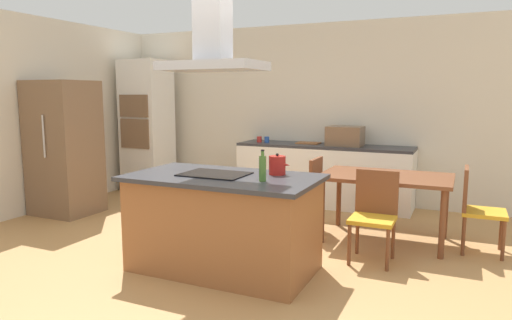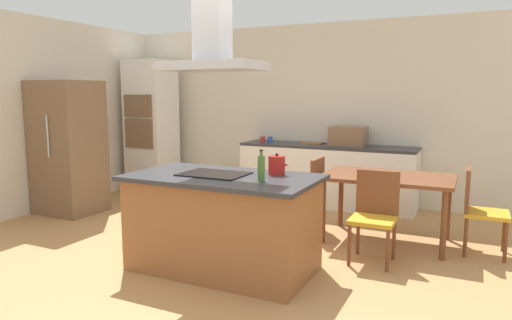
% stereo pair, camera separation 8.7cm
% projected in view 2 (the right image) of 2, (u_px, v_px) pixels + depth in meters
% --- Properties ---
extents(ground, '(16.00, 16.00, 0.00)m').
position_uv_depth(ground, '(283.00, 228.00, 5.70)').
color(ground, tan).
extents(wall_back, '(7.20, 0.10, 2.70)m').
position_uv_depth(wall_back, '(327.00, 113.00, 7.07)').
color(wall_back, beige).
rests_on(wall_back, ground).
extents(wall_left, '(0.10, 8.80, 2.70)m').
position_uv_depth(wall_left, '(46.00, 115.00, 6.54)').
color(wall_left, beige).
rests_on(wall_left, ground).
extents(kitchen_island, '(1.76, 0.99, 0.90)m').
position_uv_depth(kitchen_island, '(223.00, 222.00, 4.30)').
color(kitchen_island, '#995B33').
rests_on(kitchen_island, ground).
extents(cooktop, '(0.60, 0.44, 0.01)m').
position_uv_depth(cooktop, '(214.00, 174.00, 4.27)').
color(cooktop, black).
rests_on(cooktop, kitchen_island).
extents(tea_kettle, '(0.21, 0.16, 0.20)m').
position_uv_depth(tea_kettle, '(277.00, 165.00, 4.26)').
color(tea_kettle, '#B21E19').
rests_on(tea_kettle, kitchen_island).
extents(olive_oil_bottle, '(0.06, 0.06, 0.27)m').
position_uv_depth(olive_oil_bottle, '(261.00, 168.00, 3.93)').
color(olive_oil_bottle, '#47722D').
rests_on(olive_oil_bottle, kitchen_island).
extents(back_counter, '(2.57, 0.62, 0.90)m').
position_uv_depth(back_counter, '(326.00, 175.00, 6.82)').
color(back_counter, white).
rests_on(back_counter, ground).
extents(countertop_microwave, '(0.50, 0.38, 0.28)m').
position_uv_depth(countertop_microwave, '(348.00, 136.00, 6.60)').
color(countertop_microwave, brown).
rests_on(countertop_microwave, back_counter).
extents(coffee_mug_red, '(0.08, 0.08, 0.09)m').
position_uv_depth(coffee_mug_red, '(263.00, 139.00, 7.11)').
color(coffee_mug_red, red).
rests_on(coffee_mug_red, back_counter).
extents(coffee_mug_blue, '(0.08, 0.08, 0.09)m').
position_uv_depth(coffee_mug_blue, '(270.00, 140.00, 7.08)').
color(coffee_mug_blue, '#2D56B2').
rests_on(coffee_mug_blue, back_counter).
extents(cutting_board, '(0.34, 0.24, 0.02)m').
position_uv_depth(cutting_board, '(312.00, 143.00, 6.90)').
color(cutting_board, '#995B33').
rests_on(cutting_board, back_counter).
extents(wall_oven_stack, '(0.70, 0.66, 2.20)m').
position_uv_depth(wall_oven_stack, '(151.00, 126.00, 7.81)').
color(wall_oven_stack, white).
rests_on(wall_oven_stack, ground).
extents(refrigerator, '(0.80, 0.73, 1.82)m').
position_uv_depth(refrigerator, '(68.00, 147.00, 6.34)').
color(refrigerator, brown).
rests_on(refrigerator, ground).
extents(dining_table, '(1.40, 0.90, 0.75)m').
position_uv_depth(dining_table, '(387.00, 183.00, 5.09)').
color(dining_table, brown).
rests_on(dining_table, ground).
extents(chair_at_left_end, '(0.42, 0.42, 0.89)m').
position_uv_depth(chair_at_left_end, '(309.00, 189.00, 5.51)').
color(chair_at_left_end, gold).
rests_on(chair_at_left_end, ground).
extents(chair_facing_island, '(0.42, 0.42, 0.89)m').
position_uv_depth(chair_facing_island, '(375.00, 210.00, 4.52)').
color(chair_facing_island, gold).
rests_on(chair_facing_island, ground).
extents(chair_at_right_end, '(0.42, 0.42, 0.89)m').
position_uv_depth(chair_at_right_end, '(478.00, 205.00, 4.72)').
color(chair_at_right_end, gold).
rests_on(chair_at_right_end, ground).
extents(range_hood, '(0.90, 0.55, 0.78)m').
position_uv_depth(range_hood, '(212.00, 42.00, 4.10)').
color(range_hood, '#ADADB2').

